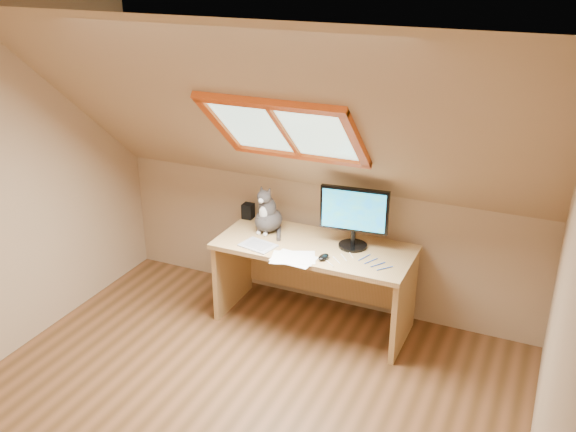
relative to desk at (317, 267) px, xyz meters
The scene contains 10 objects.
ground 1.52m from the desk, 93.38° to the right, with size 3.50×3.50×0.00m, color brown.
room_shell 1.82m from the desk, 93.17° to the right, with size 3.52×3.52×2.41m.
desk is the anchor object (origin of this frame).
monitor 0.55m from the desk, ahead, with size 0.50×0.21×0.46m.
cat 0.55m from the desk, behind, with size 0.23×0.27×0.38m.
desk_speaker 0.76m from the desk, 164.79° to the left, with size 0.09×0.09×0.12m, color black.
graphics_tablet 0.50m from the desk, 145.82° to the right, with size 0.25×0.18×0.01m, color #B2B2B7.
mouse 0.37m from the desk, 60.17° to the right, with size 0.06×0.11×0.03m, color black.
papers 0.41m from the desk, 113.35° to the right, with size 0.35×0.30×0.01m.
cables 0.49m from the desk, 24.70° to the right, with size 0.51×0.26×0.01m.
Camera 1 is at (1.66, -2.60, 2.73)m, focal length 40.00 mm.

